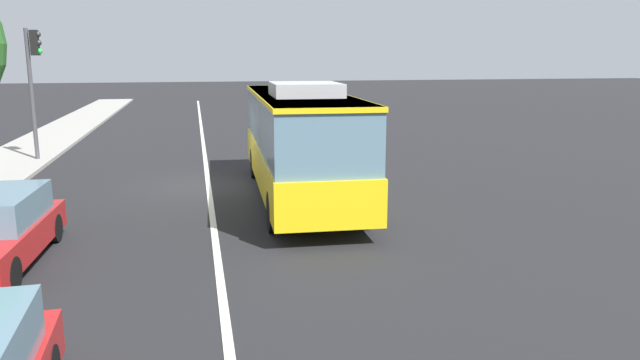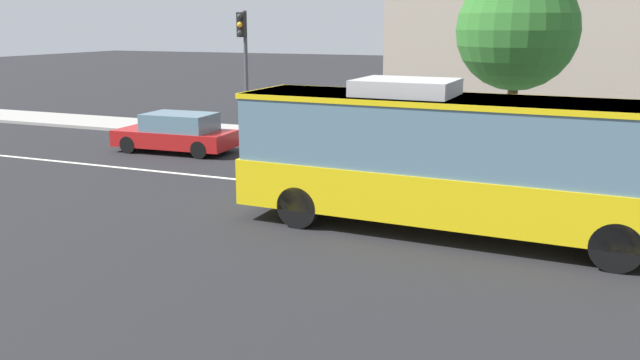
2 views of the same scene
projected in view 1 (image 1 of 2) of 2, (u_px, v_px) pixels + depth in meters
The scene contains 4 objects.
ground_plane at pixel (208, 185), 19.96m from camera, with size 160.00×160.00×0.00m, color black.
lane_centre_line at pixel (208, 185), 19.96m from camera, with size 76.00×0.16×0.01m, color silver.
transit_bus at pixel (300, 138), 17.74m from camera, with size 10.08×2.83×3.46m.
traffic_light_mid_block at pixel (34, 71), 23.51m from camera, with size 0.33×0.62×5.20m.
Camera 1 is at (-19.85, 0.35, 4.19)m, focal length 34.09 mm.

